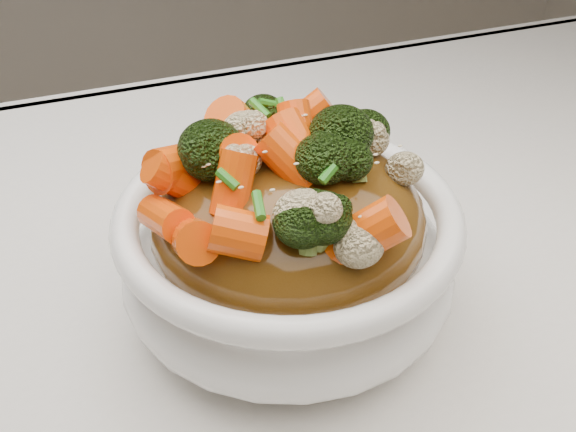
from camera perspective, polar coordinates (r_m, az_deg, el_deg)
name	(u,v)px	position (r m, az deg, el deg)	size (l,w,h in m)	color
tablecloth	(301,314)	(0.52, 1.08, -8.30)	(1.20, 0.80, 0.04)	white
bowl	(288,256)	(0.47, 0.00, -3.41)	(0.23, 0.23, 0.09)	white
sauce_base	(288,220)	(0.45, 0.00, -0.33)	(0.19, 0.19, 0.10)	#58360F
carrots	(288,133)	(0.42, 0.00, 7.08)	(0.19, 0.19, 0.05)	#FF5408
broccoli	(288,134)	(0.42, 0.00, 6.95)	(0.19, 0.19, 0.05)	black
cauliflower	(288,137)	(0.42, 0.00, 6.70)	(0.19, 0.19, 0.04)	beige
scallions	(288,131)	(0.42, 0.00, 7.21)	(0.14, 0.14, 0.02)	#27771B
sesame_seeds	(288,131)	(0.42, 0.00, 7.21)	(0.17, 0.17, 0.01)	beige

